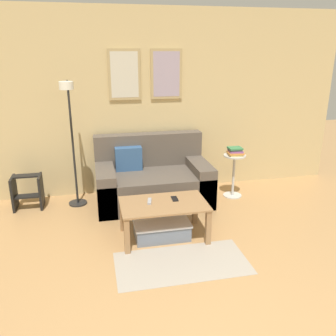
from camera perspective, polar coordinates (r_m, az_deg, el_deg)
The scene contains 11 objects.
wall_back at distance 5.10m, azimuth -2.59°, elevation 10.39°, with size 5.60×0.09×2.55m.
area_rug at distance 3.63m, azimuth 2.26°, elevation -14.98°, with size 1.31×0.65×0.01m, color #A39989.
couch at distance 4.88m, azimuth -2.57°, elevation -1.98°, with size 1.51×0.91×0.88m.
coffee_table at distance 3.92m, azimuth -0.70°, elevation -6.63°, with size 0.95×0.58×0.41m.
storage_bin at distance 4.02m, azimuth -1.00°, elevation -9.84°, with size 0.62×0.36×0.19m.
floor_lamp at distance 4.57m, azimuth -15.29°, elevation 5.67°, with size 0.24×0.49×1.65m.
side_table at distance 5.08m, azimuth 10.50°, elevation -0.63°, with size 0.31×0.31×0.61m.
book_stack at distance 4.99m, azimuth 10.74°, elevation 2.64°, with size 0.23×0.20×0.11m.
remote_control at distance 3.92m, azimuth -2.98°, elevation -5.33°, with size 0.04×0.15×0.02m, color #99999E.
cell_phone at distance 3.99m, azimuth 1.13°, elevation -4.94°, with size 0.07×0.14×0.01m, color black.
step_stool at distance 5.03m, azimuth -21.60°, elevation -3.46°, with size 0.37×0.30×0.44m.
Camera 1 is at (-0.84, -1.20, 2.01)m, focal length 38.00 mm.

